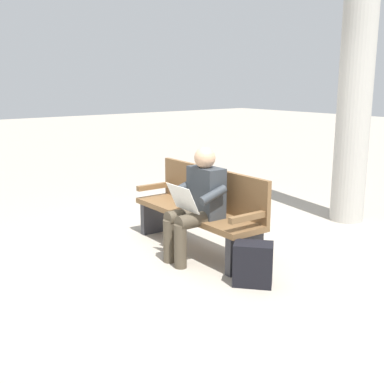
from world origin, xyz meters
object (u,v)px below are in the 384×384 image
(bench_near, at_px, (201,209))
(backpack, at_px, (253,264))
(person_seated, at_px, (197,201))
(support_pillar, at_px, (357,66))

(bench_near, distance_m, backpack, 1.13)
(person_seated, xyz_separation_m, support_pillar, (-0.10, -2.51, 1.39))
(backpack, height_order, support_pillar, support_pillar)
(bench_near, xyz_separation_m, person_seated, (-0.24, 0.24, 0.17))
(bench_near, xyz_separation_m, backpack, (-1.07, 0.25, -0.26))
(backpack, xyz_separation_m, support_pillar, (0.73, -2.52, 1.82))
(bench_near, xyz_separation_m, support_pillar, (-0.33, -2.27, 1.56))
(backpack, bearing_deg, support_pillar, -73.77)
(bench_near, bearing_deg, backpack, 168.66)
(bench_near, relative_size, support_pillar, 0.45)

